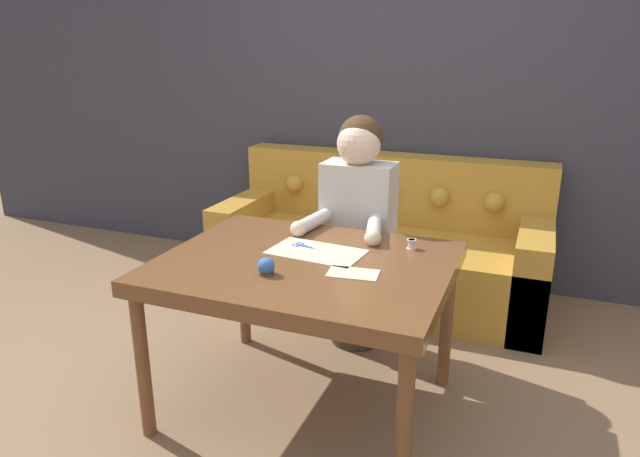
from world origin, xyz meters
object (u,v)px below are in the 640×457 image
(thread_spool, at_px, (411,244))
(pin_cushion, at_px, (266,267))
(scissors, at_px, (305,247))
(couch, at_px, (381,248))
(dining_table, at_px, (305,275))
(person, at_px, (358,230))

(thread_spool, height_order, pin_cushion, pin_cushion)
(scissors, relative_size, thread_spool, 4.40)
(couch, bearing_deg, pin_cushion, -91.43)
(couch, distance_m, pin_cushion, 1.66)
(dining_table, height_order, pin_cushion, pin_cushion)
(couch, bearing_deg, scissors, -91.09)
(dining_table, relative_size, person, 0.97)
(pin_cushion, bearing_deg, person, 83.32)
(dining_table, bearing_deg, pin_cushion, -111.69)
(dining_table, relative_size, scissors, 6.30)
(thread_spool, xyz_separation_m, pin_cushion, (-0.48, -0.52, 0.01))
(couch, height_order, pin_cushion, couch)
(couch, relative_size, pin_cushion, 29.91)
(person, bearing_deg, thread_spool, -44.03)
(couch, xyz_separation_m, person, (0.06, -0.72, 0.35))
(couch, distance_m, scissors, 1.31)
(dining_table, xyz_separation_m, thread_spool, (0.40, 0.31, 0.09))
(dining_table, distance_m, thread_spool, 0.51)
(thread_spool, bearing_deg, scissors, -160.89)
(scissors, relative_size, pin_cushion, 2.77)
(dining_table, height_order, person, person)
(dining_table, height_order, scissors, scissors)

